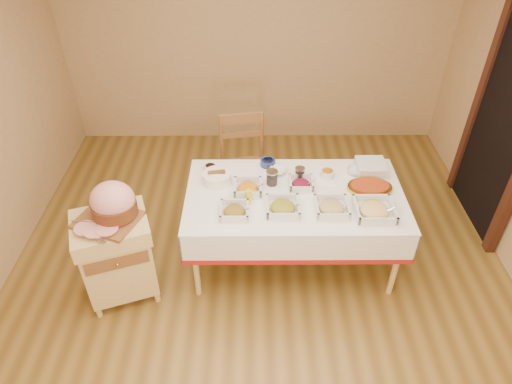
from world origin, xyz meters
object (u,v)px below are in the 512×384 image
dining_table (294,208)px  brass_platter (370,187)px  mustard_bottle (249,196)px  dining_chair (244,166)px  preserve_jar_left (272,178)px  preserve_jar_right (300,174)px  plate_stack (371,167)px  butcher_cart (117,254)px  bread_basket (217,177)px  ham_on_board (112,204)px

dining_table → brass_platter: (0.63, 0.05, 0.18)m
mustard_bottle → dining_table: bearing=16.9°
dining_chair → preserve_jar_left: 0.70m
dining_chair → brass_platter: size_ratio=2.74×
preserve_jar_right → plate_stack: (0.64, 0.10, -0.00)m
dining_table → butcher_cart: size_ratio=2.25×
mustard_bottle → brass_platter: 1.03m
mustard_bottle → plate_stack: bearing=21.9°
preserve_jar_right → plate_stack: bearing=9.1°
preserve_jar_left → bread_basket: preserve_jar_left is taller
preserve_jar_left → mustard_bottle: 0.32m
brass_platter → butcher_cart: bearing=-167.9°
dining_chair → brass_platter: dining_chair is taller
ham_on_board → bread_basket: (0.74, 0.52, -0.14)m
dining_table → plate_stack: (0.69, 0.32, 0.21)m
brass_platter → dining_chair: bearing=148.0°
mustard_bottle → brass_platter: size_ratio=0.42×
ham_on_board → bread_basket: 0.92m
butcher_cart → plate_stack: 2.28m
mustard_bottle → bread_basket: size_ratio=0.65×
butcher_cart → preserve_jar_right: size_ratio=7.37×
dining_table → bread_basket: bearing=165.6°
butcher_cart → preserve_jar_right: bearing=21.9°
dining_table → plate_stack: bearing=24.5°
butcher_cart → brass_platter: 2.15m
plate_stack → ham_on_board: bearing=-162.3°
butcher_cart → mustard_bottle: mustard_bottle is taller
ham_on_board → bread_basket: bearing=35.2°
mustard_bottle → brass_platter: bearing=9.6°
preserve_jar_right → brass_platter: 0.60m
ham_on_board → plate_stack: bearing=17.7°
plate_stack → dining_chair: bearing=160.1°
dining_chair → mustard_bottle: (0.05, -0.84, 0.30)m
dining_chair → brass_platter: bearing=-32.0°
mustard_bottle → preserve_jar_left: bearing=52.5°
preserve_jar_left → ham_on_board: bearing=-157.9°
butcher_cart → brass_platter: bearing=12.1°
butcher_cart → ham_on_board: size_ratio=1.70×
butcher_cart → plate_stack: plate_stack is taller
plate_stack → preserve_jar_left: bearing=-168.6°
preserve_jar_right → brass_platter: preserve_jar_right is taller
dining_table → mustard_bottle: (-0.38, -0.12, 0.23)m
bread_basket → plate_stack: size_ratio=0.98×
ham_on_board → butcher_cart: bearing=-142.0°
ham_on_board → preserve_jar_left: bearing=22.1°
dining_chair → ham_on_board: ham_on_board is taller
dining_table → preserve_jar_right: size_ratio=16.61×
butcher_cart → preserve_jar_left: bearing=22.8°
brass_platter → preserve_jar_right: bearing=164.6°
butcher_cart → plate_stack: (2.14, 0.71, 0.35)m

